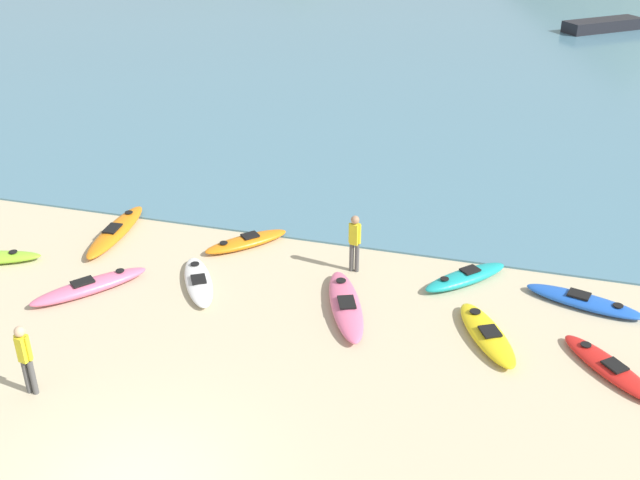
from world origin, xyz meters
TOP-DOWN VIEW (x-y plane):
  - bay_water at (0.00, 45.39)m, footprint 160.00×70.00m
  - kayak_on_sand_0 at (-5.49, 9.10)m, footprint 0.96×3.60m
  - kayak_on_sand_1 at (2.25, 7.00)m, footprint 1.96×3.39m
  - kayak_on_sand_2 at (-1.88, 7.11)m, footprint 1.98×2.66m
  - kayak_on_sand_4 at (8.10, 8.94)m, footprint 3.08×1.50m
  - kayak_on_sand_5 at (5.82, 6.72)m, footprint 1.99×2.80m
  - kayak_on_sand_6 at (8.57, 6.20)m, footprint 2.36×2.52m
  - kayak_on_sand_7 at (5.03, 9.27)m, footprint 2.34×2.42m
  - kayak_on_sand_8 at (-1.45, 9.61)m, footprint 2.30×2.40m
  - kayak_on_sand_9 at (-4.52, 6.02)m, footprint 2.48×2.90m
  - person_near_foreground at (-3.50, 2.01)m, footprint 0.35×0.26m
  - person_near_waterline at (1.97, 9.05)m, footprint 0.35×0.24m
  - moored_boat_1 at (10.02, 43.07)m, footprint 5.11×4.58m

SIDE VIEW (x-z plane):
  - bay_water at x=0.00m, z-range 0.00..0.06m
  - kayak_on_sand_6 at x=8.57m, z-range -0.02..0.28m
  - kayak_on_sand_2 at x=-1.88m, z-range -0.02..0.29m
  - kayak_on_sand_4 at x=8.10m, z-range -0.02..0.30m
  - kayak_on_sand_8 at x=-1.45m, z-range -0.02..0.32m
  - kayak_on_sand_5 at x=5.82m, z-range -0.02..0.34m
  - kayak_on_sand_7 at x=5.03m, z-range -0.02..0.36m
  - kayak_on_sand_0 at x=-5.49m, z-range -0.02..0.36m
  - kayak_on_sand_1 at x=2.25m, z-range -0.02..0.38m
  - kayak_on_sand_9 at x=-4.52m, z-range -0.02..0.38m
  - moored_boat_1 at x=10.02m, z-range 0.06..0.77m
  - person_near_waterline at x=1.97m, z-range 0.12..1.83m
  - person_near_foreground at x=-3.50m, z-range 0.13..1.84m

